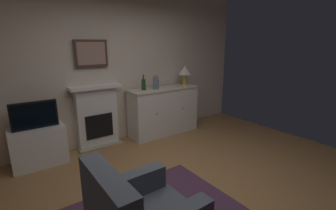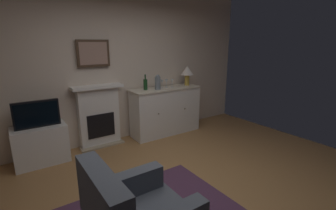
{
  "view_description": "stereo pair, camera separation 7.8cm",
  "coord_description": "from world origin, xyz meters",
  "px_view_note": "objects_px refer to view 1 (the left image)",
  "views": [
    {
      "loc": [
        -1.73,
        -1.94,
        1.8
      ],
      "look_at": [
        0.06,
        0.55,
        1.0
      ],
      "focal_mm": 25.47,
      "sensor_mm": 36.0,
      "label": 1
    },
    {
      "loc": [
        -1.67,
        -1.98,
        1.8
      ],
      "look_at": [
        0.06,
        0.55,
        1.0
      ],
      "focal_mm": 25.47,
      "sensor_mm": 36.0,
      "label": 2
    }
  ],
  "objects_px": {
    "wine_glass_center": "(164,81)",
    "vase_decorative": "(156,82)",
    "fireplace_unit": "(97,116)",
    "wine_bottle": "(144,84)",
    "framed_picture": "(91,53)",
    "wine_glass_left": "(160,82)",
    "table_lamp": "(185,72)",
    "tv_cabinet": "(39,146)",
    "wine_glass_right": "(170,81)",
    "sideboard_cabinet": "(164,111)",
    "tv_set": "(34,115)"
  },
  "relations": [
    {
      "from": "wine_glass_left",
      "to": "vase_decorative",
      "type": "height_order",
      "value": "vase_decorative"
    },
    {
      "from": "framed_picture",
      "to": "wine_glass_left",
      "type": "distance_m",
      "value": 1.38
    },
    {
      "from": "vase_decorative",
      "to": "sideboard_cabinet",
      "type": "bearing_deg",
      "value": 13.25
    },
    {
      "from": "wine_bottle",
      "to": "table_lamp",
      "type": "bearing_deg",
      "value": -2.86
    },
    {
      "from": "wine_glass_right",
      "to": "tv_cabinet",
      "type": "height_order",
      "value": "wine_glass_right"
    },
    {
      "from": "framed_picture",
      "to": "sideboard_cabinet",
      "type": "xyz_separation_m",
      "value": [
        1.31,
        -0.22,
        -1.16
      ]
    },
    {
      "from": "sideboard_cabinet",
      "to": "table_lamp",
      "type": "relative_size",
      "value": 3.61
    },
    {
      "from": "wine_glass_left",
      "to": "wine_glass_right",
      "type": "height_order",
      "value": "same"
    },
    {
      "from": "tv_set",
      "to": "wine_bottle",
      "type": "bearing_deg",
      "value": 1.73
    },
    {
      "from": "tv_set",
      "to": "sideboard_cabinet",
      "type": "bearing_deg",
      "value": 0.21
    },
    {
      "from": "wine_glass_left",
      "to": "vase_decorative",
      "type": "xyz_separation_m",
      "value": [
        -0.14,
        -0.07,
        0.02
      ]
    },
    {
      "from": "table_lamp",
      "to": "wine_glass_left",
      "type": "distance_m",
      "value": 0.63
    },
    {
      "from": "wine_glass_right",
      "to": "tv_cabinet",
      "type": "relative_size",
      "value": 0.22
    },
    {
      "from": "wine_bottle",
      "to": "vase_decorative",
      "type": "height_order",
      "value": "wine_bottle"
    },
    {
      "from": "sideboard_cabinet",
      "to": "wine_glass_right",
      "type": "bearing_deg",
      "value": -4.77
    },
    {
      "from": "wine_glass_center",
      "to": "wine_bottle",
      "type": "bearing_deg",
      "value": 177.63
    },
    {
      "from": "fireplace_unit",
      "to": "tv_set",
      "type": "bearing_deg",
      "value": -169.23
    },
    {
      "from": "fireplace_unit",
      "to": "tv_cabinet",
      "type": "height_order",
      "value": "fireplace_unit"
    },
    {
      "from": "fireplace_unit",
      "to": "table_lamp",
      "type": "relative_size",
      "value": 2.75
    },
    {
      "from": "framed_picture",
      "to": "sideboard_cabinet",
      "type": "height_order",
      "value": "framed_picture"
    },
    {
      "from": "sideboard_cabinet",
      "to": "tv_set",
      "type": "bearing_deg",
      "value": -179.79
    },
    {
      "from": "framed_picture",
      "to": "wine_glass_center",
      "type": "bearing_deg",
      "value": -8.18
    },
    {
      "from": "sideboard_cabinet",
      "to": "table_lamp",
      "type": "bearing_deg",
      "value": 0.0
    },
    {
      "from": "wine_glass_center",
      "to": "vase_decorative",
      "type": "bearing_deg",
      "value": -162.58
    },
    {
      "from": "framed_picture",
      "to": "vase_decorative",
      "type": "xyz_separation_m",
      "value": [
        1.1,
        -0.27,
        -0.55
      ]
    },
    {
      "from": "vase_decorative",
      "to": "tv_cabinet",
      "type": "height_order",
      "value": "vase_decorative"
    },
    {
      "from": "fireplace_unit",
      "to": "wine_bottle",
      "type": "xyz_separation_m",
      "value": [
        0.88,
        -0.13,
        0.5
      ]
    },
    {
      "from": "wine_glass_right",
      "to": "wine_glass_center",
      "type": "bearing_deg",
      "value": 159.39
    },
    {
      "from": "fireplace_unit",
      "to": "wine_glass_right",
      "type": "bearing_deg",
      "value": -7.42
    },
    {
      "from": "fireplace_unit",
      "to": "tv_set",
      "type": "xyz_separation_m",
      "value": [
        -0.98,
        -0.19,
        0.24
      ]
    },
    {
      "from": "vase_decorative",
      "to": "tv_cabinet",
      "type": "relative_size",
      "value": 0.37
    },
    {
      "from": "wine_glass_left",
      "to": "wine_glass_right",
      "type": "bearing_deg",
      "value": -8.76
    },
    {
      "from": "sideboard_cabinet",
      "to": "wine_glass_left",
      "type": "bearing_deg",
      "value": 163.15
    },
    {
      "from": "sideboard_cabinet",
      "to": "wine_bottle",
      "type": "xyz_separation_m",
      "value": [
        -0.42,
        0.05,
        0.58
      ]
    },
    {
      "from": "wine_glass_center",
      "to": "wine_glass_right",
      "type": "relative_size",
      "value": 1.0
    },
    {
      "from": "framed_picture",
      "to": "wine_glass_right",
      "type": "xyz_separation_m",
      "value": [
        1.46,
        -0.23,
        -0.57
      ]
    },
    {
      "from": "fireplace_unit",
      "to": "tv_set",
      "type": "distance_m",
      "value": 1.02
    },
    {
      "from": "wine_glass_right",
      "to": "tv_set",
      "type": "relative_size",
      "value": 0.27
    },
    {
      "from": "fireplace_unit",
      "to": "wine_glass_right",
      "type": "distance_m",
      "value": 1.56
    },
    {
      "from": "wine_bottle",
      "to": "vase_decorative",
      "type": "distance_m",
      "value": 0.24
    },
    {
      "from": "table_lamp",
      "to": "tv_cabinet",
      "type": "distance_m",
      "value": 2.97
    },
    {
      "from": "sideboard_cabinet",
      "to": "fireplace_unit",
      "type": "bearing_deg",
      "value": 172.28
    },
    {
      "from": "sideboard_cabinet",
      "to": "wine_bottle",
      "type": "bearing_deg",
      "value": 173.54
    },
    {
      "from": "tv_set",
      "to": "tv_cabinet",
      "type": "bearing_deg",
      "value": 90.0
    },
    {
      "from": "framed_picture",
      "to": "vase_decorative",
      "type": "bearing_deg",
      "value": -13.97
    },
    {
      "from": "fireplace_unit",
      "to": "wine_bottle",
      "type": "height_order",
      "value": "wine_bottle"
    },
    {
      "from": "framed_picture",
      "to": "table_lamp",
      "type": "bearing_deg",
      "value": -6.87
    },
    {
      "from": "sideboard_cabinet",
      "to": "wine_glass_center",
      "type": "height_order",
      "value": "wine_glass_center"
    },
    {
      "from": "sideboard_cabinet",
      "to": "wine_glass_right",
      "type": "height_order",
      "value": "wine_glass_right"
    },
    {
      "from": "framed_picture",
      "to": "table_lamp",
      "type": "xyz_separation_m",
      "value": [
        1.85,
        -0.22,
        -0.41
      ]
    }
  ]
}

